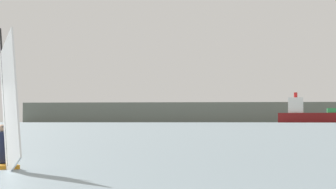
# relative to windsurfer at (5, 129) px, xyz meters

# --- Properties ---
(windsurfer) EXTENTS (3.18, 3.35, 4.44)m
(windsurfer) POSITION_rel_windsurfer_xyz_m (0.00, 0.00, 0.00)
(windsurfer) COLOR orange
(windsurfer) RESTS_ON ground_plane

